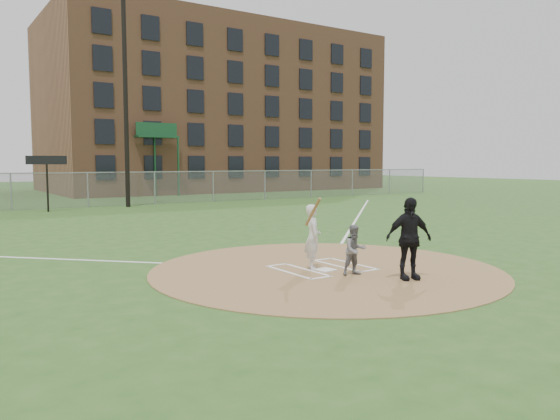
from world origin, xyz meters
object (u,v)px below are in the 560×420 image
catcher (355,250)px  batter_at_plate (313,237)px  home_plate (325,270)px  umpire (409,238)px

catcher → batter_at_plate: 1.15m
home_plate → batter_at_plate: 0.84m
umpire → batter_at_plate: bearing=136.9°
home_plate → catcher: bearing=-73.7°
home_plate → umpire: bearing=-63.1°
umpire → batter_at_plate: umpire is taller
umpire → batter_at_plate: (-1.08, 2.05, -0.11)m
catcher → umpire: size_ratio=0.64×
home_plate → umpire: 2.18m
catcher → batter_at_plate: (-0.40, 1.06, 0.21)m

